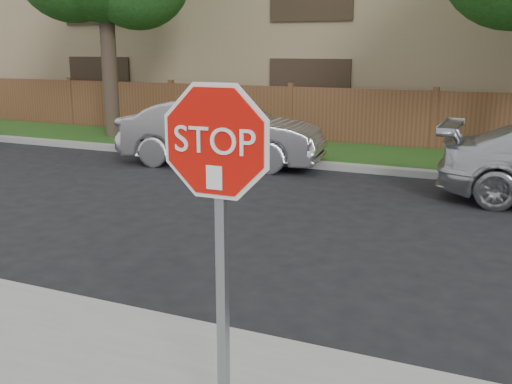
% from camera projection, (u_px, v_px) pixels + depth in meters
% --- Properties ---
extents(ground, '(90.00, 90.00, 0.00)m').
position_uv_depth(ground, '(251.00, 341.00, 5.67)').
color(ground, black).
rests_on(ground, ground).
extents(far_curb, '(70.00, 0.30, 0.15)m').
position_uv_depth(far_curb, '(409.00, 172.00, 12.87)').
color(far_curb, gray).
rests_on(far_curb, ground).
extents(grass_strip, '(70.00, 3.00, 0.12)m').
position_uv_depth(grass_strip, '(422.00, 160.00, 14.33)').
color(grass_strip, '#1E4714').
rests_on(grass_strip, ground).
extents(fence, '(70.00, 0.12, 1.60)m').
position_uv_depth(fence, '(434.00, 122.00, 15.57)').
color(fence, brown).
rests_on(fence, ground).
extents(apartment_building, '(35.20, 9.20, 7.20)m').
position_uv_depth(apartment_building, '(465.00, 21.00, 19.88)').
color(apartment_building, '#99845F').
rests_on(apartment_building, ground).
extents(stop_sign, '(1.01, 0.13, 2.55)m').
position_uv_depth(stop_sign, '(218.00, 192.00, 3.74)').
color(stop_sign, gray).
rests_on(stop_sign, sidewalk_near).
extents(sedan_left, '(4.88, 2.29, 1.55)m').
position_uv_depth(sedan_left, '(222.00, 132.00, 13.90)').
color(sedan_left, '#ABAAAE').
rests_on(sedan_left, ground).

